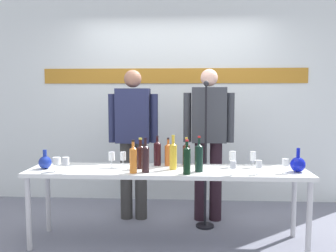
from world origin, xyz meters
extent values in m
plane|color=slate|center=(0.00, 0.00, 0.00)|extent=(10.00, 10.00, 0.00)
cube|color=white|center=(0.00, 1.48, 1.50)|extent=(5.06, 0.10, 3.00)
cube|color=#BC7C25|center=(0.00, 1.43, 1.71)|extent=(3.54, 0.01, 0.20)
cube|color=white|center=(0.00, 0.00, 0.72)|extent=(2.69, 0.56, 0.04)
cylinder|color=silver|center=(-1.28, -0.23, 0.35)|extent=(0.05, 0.05, 0.70)
cylinder|color=silver|center=(1.28, -0.23, 0.35)|extent=(0.05, 0.05, 0.70)
cylinder|color=silver|center=(-1.28, 0.23, 0.35)|extent=(0.05, 0.05, 0.70)
cylinder|color=silver|center=(1.28, 0.23, 0.35)|extent=(0.05, 0.05, 0.70)
sphere|color=navy|center=(-1.19, -0.05, 0.80)|extent=(0.12, 0.12, 0.12)
cylinder|color=navy|center=(-1.19, -0.05, 0.89)|extent=(0.04, 0.04, 0.07)
sphere|color=#0C16AE|center=(1.22, -0.05, 0.81)|extent=(0.14, 0.14, 0.14)
cylinder|color=#0C16AE|center=(1.22, -0.05, 0.91)|extent=(0.03, 0.03, 0.10)
cylinder|color=#373634|center=(-0.52, 0.67, 0.45)|extent=(0.14, 0.14, 0.90)
cylinder|color=#373634|center=(-0.35, 0.67, 0.45)|extent=(0.14, 0.14, 0.90)
cube|color=#24294D|center=(-0.43, 0.67, 1.21)|extent=(0.39, 0.22, 0.62)
cylinder|color=#24294D|center=(-0.68, 0.67, 1.18)|extent=(0.09, 0.09, 0.56)
cylinder|color=#24294D|center=(-0.19, 0.67, 1.18)|extent=(0.09, 0.09, 0.56)
sphere|color=#9C6851|center=(-0.43, 0.67, 1.64)|extent=(0.20, 0.20, 0.20)
cylinder|color=black|center=(0.35, 0.67, 0.46)|extent=(0.14, 0.14, 0.91)
cylinder|color=black|center=(0.52, 0.67, 0.46)|extent=(0.14, 0.14, 0.91)
cube|color=#363940|center=(0.43, 0.67, 1.23)|extent=(0.39, 0.22, 0.62)
cylinder|color=#363940|center=(0.19, 0.67, 1.19)|extent=(0.09, 0.09, 0.56)
cylinder|color=#363940|center=(0.68, 0.67, 1.19)|extent=(0.09, 0.09, 0.56)
sphere|color=beige|center=(0.43, 0.67, 1.65)|extent=(0.19, 0.19, 0.19)
cylinder|color=black|center=(-0.26, 0.02, 0.84)|extent=(0.08, 0.08, 0.20)
cone|color=black|center=(-0.26, 0.02, 0.95)|extent=(0.08, 0.08, 0.03)
cylinder|color=black|center=(-0.26, 0.02, 0.98)|extent=(0.03, 0.03, 0.08)
cylinder|color=gold|center=(-0.26, 0.02, 1.03)|extent=(0.03, 0.03, 0.02)
cylinder|color=#43241D|center=(0.18, 0.19, 0.84)|extent=(0.07, 0.07, 0.20)
cone|color=#43241D|center=(0.18, 0.19, 0.95)|extent=(0.07, 0.07, 0.03)
cylinder|color=#43241D|center=(0.18, 0.19, 0.98)|extent=(0.02, 0.02, 0.07)
cylinder|color=gold|center=(0.18, 0.19, 1.02)|extent=(0.03, 0.03, 0.02)
cylinder|color=black|center=(0.30, -0.09, 0.86)|extent=(0.08, 0.08, 0.24)
cone|color=black|center=(0.30, -0.09, 0.99)|extent=(0.08, 0.08, 0.03)
cylinder|color=black|center=(0.30, -0.09, 1.02)|extent=(0.02, 0.02, 0.08)
cylinder|color=red|center=(0.30, -0.09, 1.06)|extent=(0.03, 0.03, 0.02)
cylinder|color=#C76226|center=(0.00, 0.18, 0.84)|extent=(0.07, 0.07, 0.20)
cone|color=#C76226|center=(0.00, 0.18, 0.95)|extent=(0.07, 0.07, 0.03)
cylinder|color=#C76226|center=(0.00, 0.18, 0.97)|extent=(0.02, 0.02, 0.07)
cylinder|color=black|center=(0.00, 0.18, 1.01)|extent=(0.03, 0.03, 0.02)
cylinder|color=black|center=(0.19, -0.21, 0.85)|extent=(0.07, 0.07, 0.23)
cone|color=black|center=(0.19, -0.21, 0.98)|extent=(0.07, 0.07, 0.03)
cylinder|color=black|center=(0.19, -0.21, 1.00)|extent=(0.03, 0.03, 0.07)
cylinder|color=red|center=(0.19, -0.21, 1.05)|extent=(0.03, 0.03, 0.02)
cylinder|color=gold|center=(0.06, 0.00, 0.86)|extent=(0.07, 0.07, 0.24)
cone|color=gold|center=(0.06, 0.00, 0.99)|extent=(0.07, 0.07, 0.03)
cylinder|color=gold|center=(0.06, 0.00, 1.01)|extent=(0.03, 0.03, 0.08)
cylinder|color=gold|center=(0.06, 0.00, 1.06)|extent=(0.03, 0.03, 0.02)
cylinder|color=black|center=(-0.11, 0.18, 0.85)|extent=(0.07, 0.07, 0.22)
cone|color=black|center=(-0.11, 0.18, 0.97)|extent=(0.07, 0.07, 0.03)
cylinder|color=black|center=(-0.11, 0.18, 0.99)|extent=(0.02, 0.02, 0.06)
cylinder|color=black|center=(-0.11, 0.18, 1.03)|extent=(0.03, 0.03, 0.02)
cylinder|color=orange|center=(-0.30, -0.18, 0.85)|extent=(0.07, 0.07, 0.22)
cone|color=orange|center=(-0.30, -0.18, 0.97)|extent=(0.07, 0.07, 0.03)
cylinder|color=orange|center=(-0.30, -0.18, 0.99)|extent=(0.03, 0.03, 0.07)
cylinder|color=black|center=(-0.30, -0.18, 1.04)|extent=(0.03, 0.03, 0.02)
cylinder|color=black|center=(-0.19, -0.15, 0.85)|extent=(0.07, 0.07, 0.23)
cone|color=black|center=(-0.19, -0.15, 0.98)|extent=(0.07, 0.07, 0.03)
cylinder|color=black|center=(-0.19, -0.15, 1.01)|extent=(0.02, 0.02, 0.08)
cylinder|color=black|center=(-0.19, -0.15, 1.05)|extent=(0.03, 0.03, 0.02)
cylinder|color=white|center=(-0.44, 0.07, 0.74)|extent=(0.05, 0.05, 0.00)
cylinder|color=white|center=(-0.44, 0.07, 0.77)|extent=(0.01, 0.01, 0.07)
cylinder|color=white|center=(-0.44, 0.07, 0.85)|extent=(0.06, 0.06, 0.08)
cylinder|color=white|center=(-1.03, -0.16, 0.74)|extent=(0.06, 0.06, 0.00)
cylinder|color=white|center=(-1.03, -0.16, 0.77)|extent=(0.01, 0.01, 0.07)
cylinder|color=white|center=(-1.03, -0.16, 0.84)|extent=(0.07, 0.07, 0.07)
cylinder|color=white|center=(-0.55, 0.05, 0.74)|extent=(0.06, 0.06, 0.00)
cylinder|color=white|center=(-0.55, 0.05, 0.77)|extent=(0.01, 0.01, 0.07)
cylinder|color=white|center=(-0.55, 0.05, 0.85)|extent=(0.06, 0.06, 0.08)
cylinder|color=white|center=(-0.92, -0.23, 0.74)|extent=(0.05, 0.05, 0.00)
cylinder|color=white|center=(-0.92, -0.23, 0.78)|extent=(0.01, 0.01, 0.08)
cylinder|color=white|center=(-0.92, -0.23, 0.85)|extent=(0.06, 0.06, 0.07)
cylinder|color=white|center=(0.84, 0.14, 0.74)|extent=(0.06, 0.06, 0.00)
cylinder|color=white|center=(0.84, 0.14, 0.77)|extent=(0.01, 0.01, 0.07)
cylinder|color=white|center=(0.84, 0.14, 0.85)|extent=(0.06, 0.06, 0.09)
cylinder|color=white|center=(0.84, -0.17, 0.74)|extent=(0.06, 0.06, 0.00)
cylinder|color=white|center=(0.84, -0.17, 0.77)|extent=(0.01, 0.01, 0.06)
cylinder|color=white|center=(0.84, -0.17, 0.83)|extent=(0.06, 0.06, 0.07)
cylinder|color=white|center=(0.64, 0.14, 0.74)|extent=(0.05, 0.05, 0.00)
cylinder|color=white|center=(0.64, 0.14, 0.77)|extent=(0.01, 0.01, 0.07)
cylinder|color=white|center=(0.64, 0.14, 0.85)|extent=(0.07, 0.07, 0.09)
cylinder|color=white|center=(1.09, -0.11, 0.74)|extent=(0.06, 0.06, 0.00)
cylinder|color=white|center=(1.09, -0.11, 0.77)|extent=(0.01, 0.01, 0.07)
cylinder|color=white|center=(1.09, -0.11, 0.84)|extent=(0.06, 0.06, 0.07)
cylinder|color=white|center=(0.60, -0.22, 0.74)|extent=(0.06, 0.06, 0.00)
cylinder|color=white|center=(0.60, -0.22, 0.77)|extent=(0.01, 0.01, 0.06)
cylinder|color=white|center=(0.60, -0.22, 0.83)|extent=(0.06, 0.06, 0.07)
cylinder|color=black|center=(0.39, 0.45, 0.01)|extent=(0.20, 0.20, 0.02)
cylinder|color=black|center=(0.39, 0.45, 0.77)|extent=(0.02, 0.02, 1.54)
sphere|color=#232328|center=(0.39, 0.45, 1.57)|extent=(0.06, 0.06, 0.06)
camera|label=1|loc=(0.21, -3.36, 1.46)|focal=37.84mm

